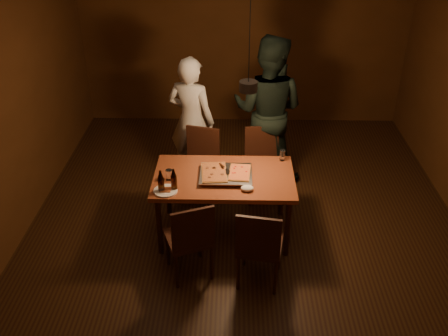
{
  "coord_description": "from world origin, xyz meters",
  "views": [
    {
      "loc": [
        -0.13,
        -4.58,
        3.53
      ],
      "look_at": [
        -0.24,
        -0.04,
        0.85
      ],
      "focal_mm": 40.0,
      "sensor_mm": 36.0,
      "label": 1
    }
  ],
  "objects_px": {
    "chair_near_right": "(259,242)",
    "beer_bottle_a": "(161,182)",
    "chair_far_right": "(262,157)",
    "dining_table": "(224,182)",
    "pizza_tray": "(226,175)",
    "diner_white": "(191,121)",
    "beer_bottle_b": "(174,180)",
    "diner_dark": "(268,110)",
    "chair_far_left": "(201,157)",
    "chair_near_left": "(191,234)",
    "plate_slice": "(166,191)",
    "pendant_lamp": "(248,85)"
  },
  "relations": [
    {
      "from": "chair_near_right",
      "to": "beer_bottle_a",
      "type": "xyz_separation_m",
      "value": [
        -0.98,
        0.51,
        0.34
      ]
    },
    {
      "from": "chair_far_right",
      "to": "beer_bottle_b",
      "type": "xyz_separation_m",
      "value": [
        -0.95,
        -1.1,
        0.33
      ]
    },
    {
      "from": "chair_near_left",
      "to": "chair_near_right",
      "type": "distance_m",
      "value": 0.66
    },
    {
      "from": "chair_far_right",
      "to": "beer_bottle_b",
      "type": "relative_size",
      "value": 2.0
    },
    {
      "from": "pendant_lamp",
      "to": "chair_near_left",
      "type": "bearing_deg",
      "value": -124.74
    },
    {
      "from": "dining_table",
      "to": "chair_far_right",
      "type": "bearing_deg",
      "value": 60.98
    },
    {
      "from": "chair_near_left",
      "to": "pendant_lamp",
      "type": "height_order",
      "value": "pendant_lamp"
    },
    {
      "from": "dining_table",
      "to": "plate_slice",
      "type": "bearing_deg",
      "value": -152.0
    },
    {
      "from": "chair_near_left",
      "to": "chair_far_right",
      "type": "bearing_deg",
      "value": 42.85
    },
    {
      "from": "chair_near_right",
      "to": "chair_near_left",
      "type": "bearing_deg",
      "value": -178.7
    },
    {
      "from": "plate_slice",
      "to": "dining_table",
      "type": "bearing_deg",
      "value": 28.0
    },
    {
      "from": "chair_near_right",
      "to": "plate_slice",
      "type": "bearing_deg",
      "value": 160.62
    },
    {
      "from": "dining_table",
      "to": "plate_slice",
      "type": "xyz_separation_m",
      "value": [
        -0.59,
        -0.31,
        0.08
      ]
    },
    {
      "from": "dining_table",
      "to": "pizza_tray",
      "type": "bearing_deg",
      "value": -42.15
    },
    {
      "from": "dining_table",
      "to": "beer_bottle_b",
      "type": "height_order",
      "value": "beer_bottle_b"
    },
    {
      "from": "plate_slice",
      "to": "chair_far_right",
      "type": "bearing_deg",
      "value": 47.35
    },
    {
      "from": "chair_far_left",
      "to": "beer_bottle_a",
      "type": "bearing_deg",
      "value": 88.36
    },
    {
      "from": "dining_table",
      "to": "chair_near_right",
      "type": "relative_size",
      "value": 3.09
    },
    {
      "from": "beer_bottle_b",
      "to": "diner_white",
      "type": "relative_size",
      "value": 0.14
    },
    {
      "from": "chair_far_left",
      "to": "chair_near_right",
      "type": "xyz_separation_m",
      "value": [
        0.66,
        -1.62,
        0.0
      ]
    },
    {
      "from": "diner_dark",
      "to": "beer_bottle_b",
      "type": "bearing_deg",
      "value": 75.73
    },
    {
      "from": "diner_white",
      "to": "pendant_lamp",
      "type": "height_order",
      "value": "pendant_lamp"
    },
    {
      "from": "plate_slice",
      "to": "diner_white",
      "type": "bearing_deg",
      "value": 84.38
    },
    {
      "from": "beer_bottle_b",
      "to": "diner_dark",
      "type": "xyz_separation_m",
      "value": [
        1.03,
        1.53,
        0.09
      ]
    },
    {
      "from": "beer_bottle_b",
      "to": "chair_near_right",
      "type": "bearing_deg",
      "value": -33.22
    },
    {
      "from": "chair_far_right",
      "to": "beer_bottle_a",
      "type": "height_order",
      "value": "beer_bottle_a"
    },
    {
      "from": "chair_near_right",
      "to": "diner_white",
      "type": "height_order",
      "value": "diner_white"
    },
    {
      "from": "chair_near_left",
      "to": "chair_near_right",
      "type": "xyz_separation_m",
      "value": [
        0.66,
        -0.1,
        0.0
      ]
    },
    {
      "from": "diner_dark",
      "to": "chair_far_left",
      "type": "bearing_deg",
      "value": 49.03
    },
    {
      "from": "chair_far_right",
      "to": "diner_dark",
      "type": "xyz_separation_m",
      "value": [
        0.07,
        0.43,
        0.42
      ]
    },
    {
      "from": "pizza_tray",
      "to": "chair_far_right",
      "type": "bearing_deg",
      "value": 67.02
    },
    {
      "from": "dining_table",
      "to": "plate_slice",
      "type": "distance_m",
      "value": 0.67
    },
    {
      "from": "beer_bottle_a",
      "to": "dining_table",
      "type": "bearing_deg",
      "value": 27.23
    },
    {
      "from": "chair_near_right",
      "to": "beer_bottle_b",
      "type": "distance_m",
      "value": 1.07
    },
    {
      "from": "pizza_tray",
      "to": "diner_dark",
      "type": "relative_size",
      "value": 0.29
    },
    {
      "from": "dining_table",
      "to": "chair_far_right",
      "type": "relative_size",
      "value": 3.09
    },
    {
      "from": "plate_slice",
      "to": "diner_dark",
      "type": "xyz_separation_m",
      "value": [
        1.11,
        1.56,
        0.2
      ]
    },
    {
      "from": "diner_white",
      "to": "chair_near_right",
      "type": "bearing_deg",
      "value": 130.55
    },
    {
      "from": "chair_near_right",
      "to": "chair_far_right",
      "type": "bearing_deg",
      "value": 96.25
    },
    {
      "from": "pizza_tray",
      "to": "plate_slice",
      "type": "relative_size",
      "value": 2.25
    },
    {
      "from": "beer_bottle_a",
      "to": "beer_bottle_b",
      "type": "xyz_separation_m",
      "value": [
        0.12,
        0.04,
        -0.0
      ]
    },
    {
      "from": "pizza_tray",
      "to": "diner_dark",
      "type": "xyz_separation_m",
      "value": [
        0.5,
        1.27,
        0.19
      ]
    },
    {
      "from": "diner_dark",
      "to": "plate_slice",
      "type": "bearing_deg",
      "value": 74.17
    },
    {
      "from": "dining_table",
      "to": "diner_dark",
      "type": "distance_m",
      "value": 1.39
    },
    {
      "from": "chair_far_left",
      "to": "chair_near_left",
      "type": "height_order",
      "value": "same"
    },
    {
      "from": "chair_near_right",
      "to": "plate_slice",
      "type": "distance_m",
      "value": 1.1
    },
    {
      "from": "dining_table",
      "to": "chair_far_right",
      "type": "xyz_separation_m",
      "value": [
        0.45,
        0.82,
        -0.14
      ]
    },
    {
      "from": "dining_table",
      "to": "pizza_tray",
      "type": "height_order",
      "value": "pizza_tray"
    },
    {
      "from": "pizza_tray",
      "to": "beer_bottle_b",
      "type": "relative_size",
      "value": 2.27
    },
    {
      "from": "dining_table",
      "to": "pizza_tray",
      "type": "distance_m",
      "value": 0.1
    }
  ]
}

